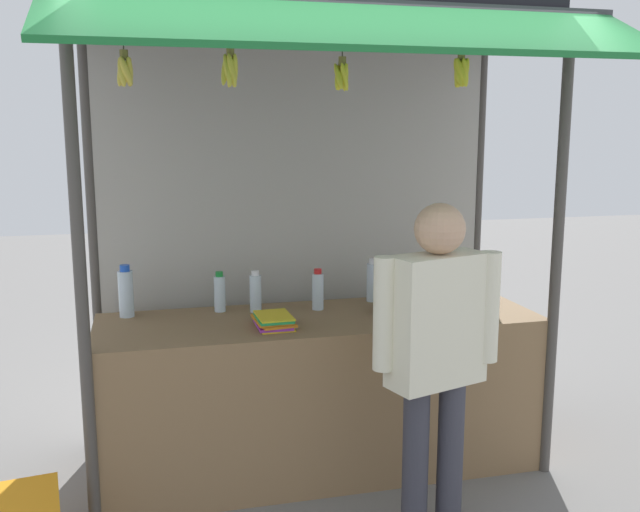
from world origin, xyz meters
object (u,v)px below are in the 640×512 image
at_px(water_bottle_far_left, 255,293).
at_px(magazine_stack_back_right, 273,321).
at_px(vendor_person, 436,342).
at_px(banana_bunch_rightmost, 342,75).
at_px(water_bottle_center, 220,293).
at_px(banana_bunch_inner_right, 461,72).
at_px(water_bottle_right, 318,290).
at_px(water_bottle_front_right, 476,286).
at_px(water_bottle_back_left, 126,293).
at_px(banana_bunch_inner_left, 230,69).
at_px(magazine_stack_mid_right, 453,304).
at_px(water_bottle_front_left, 373,281).
at_px(magazine_stack_left, 397,307).
at_px(banana_bunch_leftmost, 125,70).

distance_m(water_bottle_far_left, magazine_stack_back_right, 0.36).
relative_size(water_bottle_far_left, vendor_person, 0.15).
bearing_deg(magazine_stack_back_right, banana_bunch_rightmost, -51.00).
xyz_separation_m(water_bottle_center, magazine_stack_back_right, (0.24, -0.41, -0.08)).
bearing_deg(banana_bunch_inner_right, water_bottle_center, 146.21).
bearing_deg(banana_bunch_rightmost, water_bottle_right, 86.02).
bearing_deg(water_bottle_front_right, water_bottle_center, 171.74).
distance_m(water_bottle_back_left, water_bottle_far_left, 0.73).
height_order(water_bottle_front_right, vendor_person, vendor_person).
distance_m(banana_bunch_rightmost, banana_bunch_inner_left, 0.52).
distance_m(banana_bunch_inner_left, vendor_person, 1.55).
height_order(water_bottle_back_left, magazine_stack_back_right, water_bottle_back_left).
relative_size(water_bottle_center, banana_bunch_inner_right, 0.96).
distance_m(water_bottle_front_right, water_bottle_back_left, 2.05).
height_order(magazine_stack_mid_right, vendor_person, vendor_person).
relative_size(magazine_stack_back_right, banana_bunch_inner_right, 1.09).
relative_size(water_bottle_front_right, water_bottle_right, 1.04).
xyz_separation_m(water_bottle_far_left, banana_bunch_inner_right, (0.92, -0.69, 1.20)).
relative_size(water_bottle_far_left, banana_bunch_inner_right, 0.99).
xyz_separation_m(water_bottle_far_left, banana_bunch_rightmost, (0.32, -0.69, 1.18)).
bearing_deg(water_bottle_front_left, banana_bunch_inner_right, -76.78).
bearing_deg(water_bottle_front_left, water_bottle_center, -178.72).
bearing_deg(magazine_stack_left, vendor_person, -97.48).
height_order(water_bottle_center, water_bottle_far_left, water_bottle_far_left).
xyz_separation_m(water_bottle_center, banana_bunch_leftmost, (-0.46, -0.75, 1.18)).
bearing_deg(water_bottle_front_right, water_bottle_right, 172.47).
relative_size(water_bottle_front_left, banana_bunch_inner_left, 1.02).
height_order(magazine_stack_left, magazine_stack_mid_right, magazine_stack_mid_right).
bearing_deg(water_bottle_far_left, vendor_person, -57.21).
relative_size(water_bottle_center, water_bottle_right, 0.97).
height_order(water_bottle_back_left, banana_bunch_inner_left, banana_bunch_inner_left).
distance_m(water_bottle_right, magazine_stack_back_right, 0.45).
height_order(banana_bunch_leftmost, banana_bunch_rightmost, same).
bearing_deg(banana_bunch_leftmost, banana_bunch_inner_right, -0.07).
height_order(magazine_stack_left, banana_bunch_inner_right, banana_bunch_inner_right).
bearing_deg(magazine_stack_left, water_bottle_back_left, 168.66).
distance_m(water_bottle_far_left, banana_bunch_leftmost, 1.52).
distance_m(water_bottle_front_left, magazine_stack_left, 0.33).
bearing_deg(water_bottle_back_left, magazine_stack_left, -11.34).
height_order(water_bottle_front_right, magazine_stack_left, water_bottle_front_right).
xyz_separation_m(water_bottle_front_right, vendor_person, (-0.64, -0.89, -0.04)).
xyz_separation_m(magazine_stack_left, banana_bunch_rightmost, (-0.46, -0.46, 1.26)).
height_order(water_bottle_right, vendor_person, vendor_person).
height_order(water_bottle_front_right, banana_bunch_rightmost, banana_bunch_rightmost).
distance_m(water_bottle_front_right, magazine_stack_left, 0.54).
distance_m(water_bottle_right, banana_bunch_inner_right, 1.48).
distance_m(water_bottle_front_right, magazine_stack_mid_right, 0.23).
bearing_deg(vendor_person, water_bottle_front_right, 37.01).
bearing_deg(banana_bunch_inner_right, banana_bunch_inner_left, 179.88).
bearing_deg(banana_bunch_rightmost, water_bottle_back_left, 143.93).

